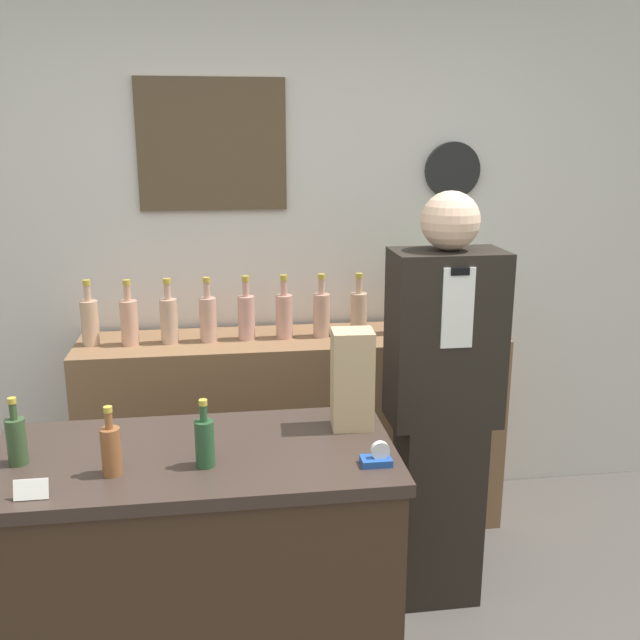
% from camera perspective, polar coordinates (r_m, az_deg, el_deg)
% --- Properties ---
extents(back_wall, '(5.20, 0.09, 2.70)m').
position_cam_1_polar(back_wall, '(3.57, -4.19, 5.87)').
color(back_wall, silver).
rests_on(back_wall, ground_plane).
extents(back_shelf, '(2.01, 0.45, 0.97)m').
position_cam_1_polar(back_shelf, '(3.55, -2.10, -8.89)').
color(back_shelf, brown).
rests_on(back_shelf, ground_plane).
extents(display_counter, '(1.25, 0.61, 0.95)m').
position_cam_1_polar(display_counter, '(2.51, -9.63, -20.23)').
color(display_counter, '#382619').
rests_on(display_counter, ground_plane).
extents(shopkeeper, '(0.43, 0.27, 1.70)m').
position_cam_1_polar(shopkeeper, '(2.90, 9.72, -6.84)').
color(shopkeeper, black).
rests_on(shopkeeper, ground_plane).
extents(potted_plant, '(0.27, 0.27, 0.38)m').
position_cam_1_polar(potted_plant, '(3.44, 9.72, 2.40)').
color(potted_plant, '#9E998E').
rests_on(potted_plant, back_shelf).
extents(paper_bag, '(0.14, 0.12, 0.33)m').
position_cam_1_polar(paper_bag, '(2.36, 2.60, -4.77)').
color(paper_bag, tan).
rests_on(paper_bag, display_counter).
extents(tape_dispenser, '(0.09, 0.06, 0.07)m').
position_cam_1_polar(tape_dispenser, '(2.16, 4.62, -10.90)').
color(tape_dispenser, '#1E4799').
rests_on(tape_dispenser, display_counter).
extents(price_card_left, '(0.09, 0.02, 0.06)m').
position_cam_1_polar(price_card_left, '(2.11, -22.12, -12.45)').
color(price_card_left, white).
rests_on(price_card_left, display_counter).
extents(counter_bottle_0, '(0.06, 0.06, 0.21)m').
position_cam_1_polar(counter_bottle_0, '(2.31, -23.12, -8.77)').
color(counter_bottle_0, '#314828').
rests_on(counter_bottle_0, display_counter).
extents(counter_bottle_1, '(0.06, 0.06, 0.21)m').
position_cam_1_polar(counter_bottle_1, '(2.15, -16.38, -9.89)').
color(counter_bottle_1, brown).
rests_on(counter_bottle_1, display_counter).
extents(counter_bottle_2, '(0.06, 0.06, 0.21)m').
position_cam_1_polar(counter_bottle_2, '(2.14, -9.21, -9.56)').
color(counter_bottle_2, '#24482A').
rests_on(counter_bottle_2, display_counter).
extents(shelf_bottle_0, '(0.08, 0.08, 0.30)m').
position_cam_1_polar(shelf_bottle_0, '(3.39, -17.94, -0.06)').
color(shelf_bottle_0, tan).
rests_on(shelf_bottle_0, back_shelf).
extents(shelf_bottle_1, '(0.08, 0.08, 0.30)m').
position_cam_1_polar(shelf_bottle_1, '(3.34, -15.02, -0.05)').
color(shelf_bottle_1, tan).
rests_on(shelf_bottle_1, back_shelf).
extents(shelf_bottle_2, '(0.08, 0.08, 0.30)m').
position_cam_1_polar(shelf_bottle_2, '(3.33, -11.99, 0.08)').
color(shelf_bottle_2, tan).
rests_on(shelf_bottle_2, back_shelf).
extents(shelf_bottle_3, '(0.08, 0.08, 0.30)m').
position_cam_1_polar(shelf_bottle_3, '(3.32, -8.95, 0.20)').
color(shelf_bottle_3, tan).
rests_on(shelf_bottle_3, back_shelf).
extents(shelf_bottle_4, '(0.08, 0.08, 0.30)m').
position_cam_1_polar(shelf_bottle_4, '(3.33, -5.91, 0.35)').
color(shelf_bottle_4, tan).
rests_on(shelf_bottle_4, back_shelf).
extents(shelf_bottle_5, '(0.08, 0.08, 0.30)m').
position_cam_1_polar(shelf_bottle_5, '(3.34, -2.88, 0.44)').
color(shelf_bottle_5, tan).
rests_on(shelf_bottle_5, back_shelf).
extents(shelf_bottle_6, '(0.08, 0.08, 0.30)m').
position_cam_1_polar(shelf_bottle_6, '(3.36, 0.12, 0.55)').
color(shelf_bottle_6, tan).
rests_on(shelf_bottle_6, back_shelf).
extents(shelf_bottle_7, '(0.08, 0.08, 0.30)m').
position_cam_1_polar(shelf_bottle_7, '(3.38, 3.11, 0.62)').
color(shelf_bottle_7, tan).
rests_on(shelf_bottle_7, back_shelf).
extents(shelf_bottle_8, '(0.08, 0.08, 0.30)m').
position_cam_1_polar(shelf_bottle_8, '(3.43, 5.97, 0.76)').
color(shelf_bottle_8, tan).
rests_on(shelf_bottle_8, back_shelf).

